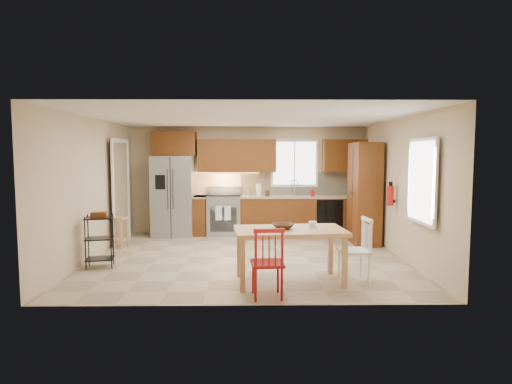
{
  "coord_description": "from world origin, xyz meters",
  "views": [
    {
      "loc": [
        0.06,
        -7.62,
        1.85
      ],
      "look_at": [
        0.17,
        0.4,
        1.15
      ],
      "focal_mm": 30.0,
      "sensor_mm": 36.0,
      "label": 1
    }
  ],
  "objects": [
    {
      "name": "table_bowl",
      "position": [
        0.53,
        -1.53,
        0.78
      ],
      "size": [
        0.35,
        0.35,
        0.08
      ],
      "primitive_type": "imported",
      "rotation": [
        0.0,
        0.0,
        0.09
      ],
      "color": "#4F2E15",
      "rests_on": "dining_table"
    },
    {
      "name": "wall_back",
      "position": [
        0.0,
        2.5,
        1.25
      ],
      "size": [
        5.5,
        0.02,
        2.5
      ],
      "primitive_type": "cube",
      "color": "#CCB793",
      "rests_on": "ground"
    },
    {
      "name": "dishwasher",
      "position": [
        1.85,
        1.91,
        0.45
      ],
      "size": [
        0.6,
        0.02,
        0.78
      ],
      "primitive_type": "cube",
      "color": "black",
      "rests_on": "floor"
    },
    {
      "name": "chair_red",
      "position": [
        0.28,
        -2.18,
        0.46
      ],
      "size": [
        0.47,
        0.47,
        0.93
      ],
      "primitive_type": null,
      "rotation": [
        0.0,
        0.0,
        0.09
      ],
      "color": "#B01B1B",
      "rests_on": "floor"
    },
    {
      "name": "undercab_glow",
      "position": [
        -0.55,
        2.3,
        1.43
      ],
      "size": [
        1.6,
        0.3,
        0.01
      ],
      "primitive_type": "cube",
      "color": "#FFBF66",
      "rests_on": "wall_back"
    },
    {
      "name": "upper_right_block",
      "position": [
        2.25,
        2.33,
        1.83
      ],
      "size": [
        1.0,
        0.35,
        0.75
      ],
      "primitive_type": "cube",
      "color": "#603210",
      "rests_on": "wall_back"
    },
    {
      "name": "wall_right",
      "position": [
        2.75,
        0.0,
        1.25
      ],
      "size": [
        0.02,
        5.0,
        2.5
      ],
      "primitive_type": "cube",
      "color": "#CCB793",
      "rests_on": "ground"
    },
    {
      "name": "dining_table",
      "position": [
        0.63,
        -1.53,
        0.38
      ],
      "size": [
        1.65,
        1.02,
        0.77
      ],
      "primitive_type": null,
      "rotation": [
        0.0,
        0.0,
        0.09
      ],
      "color": "tan",
      "rests_on": "floor"
    },
    {
      "name": "ceiling",
      "position": [
        0.0,
        0.0,
        2.5
      ],
      "size": [
        5.5,
        5.0,
        0.02
      ],
      "primitive_type": "cube",
      "color": "silver",
      "rests_on": "ground"
    },
    {
      "name": "utility_cart",
      "position": [
        -2.42,
        -0.68,
        0.43
      ],
      "size": [
        0.49,
        0.42,
        0.87
      ],
      "primitive_type": null,
      "rotation": [
        0.0,
        0.0,
        0.21
      ],
      "color": "black",
      "rests_on": "floor"
    },
    {
      "name": "sink",
      "position": [
        1.1,
        2.2,
        0.86
      ],
      "size": [
        0.62,
        0.46,
        0.16
      ],
      "primitive_type": "cube",
      "color": "gray",
      "rests_on": "base_cabinet_run"
    },
    {
      "name": "soap_bottle",
      "position": [
        1.48,
        2.1,
        1.0
      ],
      "size": [
        0.09,
        0.09,
        0.19
      ],
      "primitive_type": "imported",
      "color": "#B1130C",
      "rests_on": "base_cabinet_run"
    },
    {
      "name": "canister_steel",
      "position": [
        0.05,
        2.15,
        0.99
      ],
      "size": [
        0.11,
        0.11,
        0.18
      ],
      "primitive_type": "cylinder",
      "color": "gray",
      "rests_on": "base_cabinet_run"
    },
    {
      "name": "upper_left_block",
      "position": [
        -0.25,
        2.33,
        1.83
      ],
      "size": [
        1.8,
        0.35,
        0.75
      ],
      "primitive_type": "cube",
      "color": "#603210",
      "rests_on": "wall_back"
    },
    {
      "name": "wall_front",
      "position": [
        0.0,
        -2.5,
        1.25
      ],
      "size": [
        5.5,
        0.02,
        2.5
      ],
      "primitive_type": "cube",
      "color": "#CCB793",
      "rests_on": "ground"
    },
    {
      "name": "base_cabinet_narrow",
      "position": [
        -1.1,
        2.2,
        0.45
      ],
      "size": [
        0.3,
        0.6,
        0.9
      ],
      "primitive_type": "cube",
      "color": "brown",
      "rests_on": "floor"
    },
    {
      "name": "floor",
      "position": [
        0.0,
        0.0,
        0.0
      ],
      "size": [
        5.5,
        5.5,
        0.0
      ],
      "primitive_type": "plane",
      "color": "tan",
      "rests_on": "ground"
    },
    {
      "name": "window_right",
      "position": [
        2.68,
        -1.15,
        1.45
      ],
      "size": [
        0.04,
        1.02,
        1.32
      ],
      "primitive_type": "cube",
      "color": "white",
      "rests_on": "wall_right"
    },
    {
      "name": "canister_wood",
      "position": [
        0.45,
        2.12,
        0.97
      ],
      "size": [
        0.1,
        0.1,
        0.14
      ],
      "primitive_type": "cylinder",
      "color": "#4F2E15",
      "rests_on": "base_cabinet_run"
    },
    {
      "name": "wall_left",
      "position": [
        -2.75,
        0.0,
        1.25
      ],
      "size": [
        0.02,
        5.0,
        2.5
      ],
      "primitive_type": "cube",
      "color": "#CCB793",
      "rests_on": "ground"
    },
    {
      "name": "fire_extinguisher",
      "position": [
        2.63,
        0.15,
        1.1
      ],
      "size": [
        0.12,
        0.12,
        0.36
      ],
      "primitive_type": "cylinder",
      "color": "#B1130C",
      "rests_on": "wall_right"
    },
    {
      "name": "upper_over_fridge",
      "position": [
        -1.7,
        2.33,
        2.1
      ],
      "size": [
        1.0,
        0.35,
        0.55
      ],
      "primitive_type": "cube",
      "color": "#603210",
      "rests_on": "wall_back"
    },
    {
      "name": "range_stove",
      "position": [
        -0.55,
        2.19,
        0.46
      ],
      "size": [
        0.76,
        0.63,
        0.92
      ],
      "primitive_type": "cube",
      "color": "gray",
      "rests_on": "floor"
    },
    {
      "name": "paper_towel",
      "position": [
        0.25,
        2.15,
        1.04
      ],
      "size": [
        0.12,
        0.12,
        0.28
      ],
      "primitive_type": "cylinder",
      "color": "white",
      "rests_on": "base_cabinet_run"
    },
    {
      "name": "doorway",
      "position": [
        -2.67,
        1.3,
        1.05
      ],
      "size": [
        0.04,
        0.95,
        2.1
      ],
      "primitive_type": "cube",
      "color": "#8C7A59",
      "rests_on": "wall_left"
    },
    {
      "name": "backsplash",
      "position": [
        1.29,
        2.48,
        1.18
      ],
      "size": [
        2.92,
        0.03,
        0.55
      ],
      "primitive_type": "cube",
      "color": "beige",
      "rests_on": "wall_back"
    },
    {
      "name": "pantry",
      "position": [
        2.43,
        1.2,
        1.05
      ],
      "size": [
        0.5,
        0.95,
        2.1
      ],
      "primitive_type": "cube",
      "color": "brown",
      "rests_on": "floor"
    },
    {
      "name": "refrigerator",
      "position": [
        -1.7,
        2.12,
        0.91
      ],
      "size": [
        0.92,
        0.75,
        1.82
      ],
      "primitive_type": "cube",
      "color": "gray",
      "rests_on": "floor"
    },
    {
      "name": "bar_stool",
      "position": [
        -2.5,
        0.78,
        0.31
      ],
      "size": [
        0.31,
        0.31,
        0.62
      ],
      "primitive_type": null,
      "rotation": [
        0.0,
        0.0,
        0.02
      ],
      "color": "tan",
      "rests_on": "floor"
    },
    {
      "name": "table_jar",
      "position": [
        0.97,
        -1.43,
        0.81
      ],
      "size": [
        0.13,
        0.13,
        0.14
      ],
      "primitive_type": "cylinder",
      "rotation": [
        0.0,
        0.0,
        0.09
      ],
      "color": "white",
      "rests_on": "dining_table"
    },
    {
      "name": "base_cabinet_run",
      "position": [
        1.29,
        2.2,
        0.45
      ],
      "size": [
        2.92,
        0.6,
        0.9
      ],
      "primitive_type": "cube",
      "color": "brown",
      "rests_on": "floor"
    },
    {
      "name": "chair_white",
      "position": [
        1.58,
        -1.48,
        0.46
      ],
      "size": [
        0.47,
        0.47,
        0.93
      ],
      "primitive_type": null,
      "rotation": [
        0.0,
        0.0,
        1.66
      ],
      "color": "white",
      "rests_on": "floor"
    },
    {
      "name": "window_back",
      "position": [
        1.1,
        2.48,
        1.65
      ],
      "size": [
        1.12,
        0.04,
        1.12
      ],
      "primitive_type": "cube",
      "color": "white",
      "rests_on": "wall_back"
    }
  ]
}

